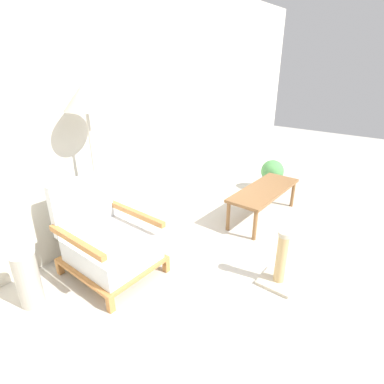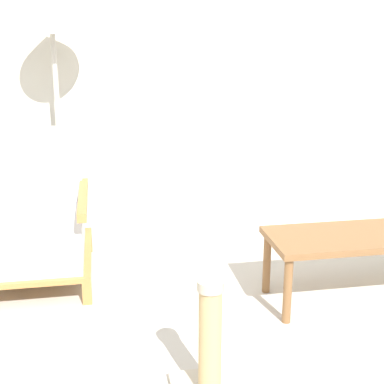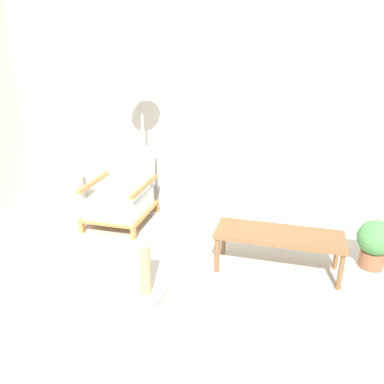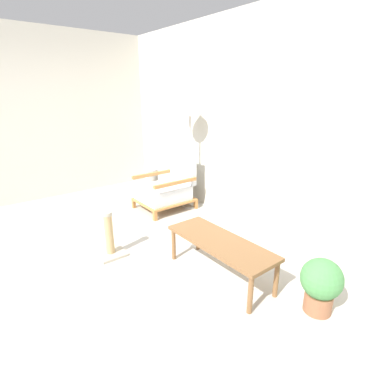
{
  "view_description": "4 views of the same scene",
  "coord_description": "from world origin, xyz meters",
  "px_view_note": "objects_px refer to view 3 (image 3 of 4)",
  "views": [
    {
      "loc": [
        -2.0,
        -0.3,
        1.78
      ],
      "look_at": [
        0.24,
        1.49,
        0.55
      ],
      "focal_mm": 28.0,
      "sensor_mm": 36.0,
      "label": 1
    },
    {
      "loc": [
        -0.26,
        -1.38,
        1.42
      ],
      "look_at": [
        0.24,
        1.49,
        0.55
      ],
      "focal_mm": 50.0,
      "sensor_mm": 36.0,
      "label": 2
    },
    {
      "loc": [
        1.18,
        -2.04,
        1.98
      ],
      "look_at": [
        0.24,
        1.49,
        0.55
      ],
      "focal_mm": 35.0,
      "sensor_mm": 36.0,
      "label": 3
    },
    {
      "loc": [
        3.01,
        -0.7,
        1.73
      ],
      "look_at": [
        0.24,
        1.49,
        0.55
      ],
      "focal_mm": 28.0,
      "sensor_mm": 36.0,
      "label": 4
    }
  ],
  "objects_px": {
    "armchair": "(122,196)",
    "potted_plant": "(375,242)",
    "coffee_table": "(279,238)",
    "vase": "(80,193)",
    "scratching_post": "(146,277)",
    "floor_lamp": "(141,98)"
  },
  "relations": [
    {
      "from": "coffee_table",
      "to": "vase",
      "type": "xyz_separation_m",
      "value": [
        -2.51,
        0.77,
        -0.11
      ]
    },
    {
      "from": "floor_lamp",
      "to": "potted_plant",
      "type": "relative_size",
      "value": 3.45
    },
    {
      "from": "armchair",
      "to": "vase",
      "type": "xyz_separation_m",
      "value": [
        -0.65,
        0.14,
        -0.08
      ]
    },
    {
      "from": "coffee_table",
      "to": "potted_plant",
      "type": "distance_m",
      "value": 0.92
    },
    {
      "from": "coffee_table",
      "to": "scratching_post",
      "type": "distance_m",
      "value": 1.25
    },
    {
      "from": "armchair",
      "to": "floor_lamp",
      "type": "height_order",
      "value": "floor_lamp"
    },
    {
      "from": "armchair",
      "to": "coffee_table",
      "type": "distance_m",
      "value": 1.96
    },
    {
      "from": "armchair",
      "to": "potted_plant",
      "type": "relative_size",
      "value": 1.79
    },
    {
      "from": "vase",
      "to": "scratching_post",
      "type": "distance_m",
      "value": 2.06
    },
    {
      "from": "vase",
      "to": "potted_plant",
      "type": "xyz_separation_m",
      "value": [
        3.38,
        -0.48,
        0.04
      ]
    },
    {
      "from": "potted_plant",
      "to": "coffee_table",
      "type": "bearing_deg",
      "value": -161.59
    },
    {
      "from": "vase",
      "to": "potted_plant",
      "type": "bearing_deg",
      "value": -8.15
    },
    {
      "from": "armchair",
      "to": "coffee_table",
      "type": "xyz_separation_m",
      "value": [
        1.86,
        -0.63,
        0.03
      ]
    },
    {
      "from": "vase",
      "to": "scratching_post",
      "type": "xyz_separation_m",
      "value": [
        1.46,
        -1.45,
        -0.06
      ]
    },
    {
      "from": "vase",
      "to": "coffee_table",
      "type": "bearing_deg",
      "value": -17.17
    },
    {
      "from": "armchair",
      "to": "scratching_post",
      "type": "relative_size",
      "value": 1.65
    },
    {
      "from": "vase",
      "to": "floor_lamp",
      "type": "bearing_deg",
      "value": 11.81
    },
    {
      "from": "floor_lamp",
      "to": "scratching_post",
      "type": "relative_size",
      "value": 3.19
    },
    {
      "from": "armchair",
      "to": "scratching_post",
      "type": "bearing_deg",
      "value": -58.15
    },
    {
      "from": "floor_lamp",
      "to": "coffee_table",
      "type": "height_order",
      "value": "floor_lamp"
    },
    {
      "from": "potted_plant",
      "to": "scratching_post",
      "type": "relative_size",
      "value": 0.92
    },
    {
      "from": "armchair",
      "to": "floor_lamp",
      "type": "distance_m",
      "value": 1.16
    }
  ]
}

